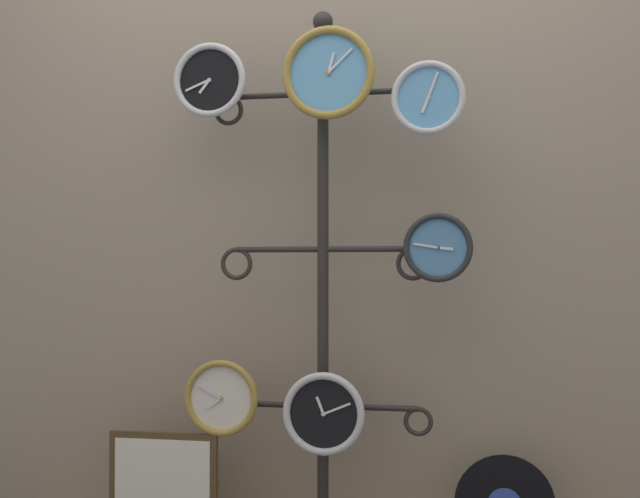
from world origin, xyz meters
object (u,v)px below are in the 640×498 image
object	(u,v)px
clock_top_right	(428,98)
picture_frame	(163,486)
clock_top_left	(210,80)
clock_bottom_center	(324,414)
clock_middle_right	(438,248)
clock_bottom_left	(221,398)
display_stand	(323,384)
clock_top_center	(329,73)

from	to	relation	value
clock_top_right	picture_frame	bearing A→B (deg)	179.89
clock_top_left	clock_bottom_center	bearing A→B (deg)	-2.73
clock_middle_right	clock_top_right	bearing A→B (deg)	-141.52
clock_bottom_left	picture_frame	world-z (taller)	clock_bottom_left
display_stand	clock_top_left	world-z (taller)	display_stand
clock_top_center	clock_bottom_left	distance (m)	1.13
clock_top_left	clock_bottom_center	world-z (taller)	clock_top_left
clock_top_center	clock_bottom_center	world-z (taller)	clock_top_center
clock_bottom_center	clock_top_center	bearing A→B (deg)	30.68
clock_top_left	clock_top_center	xyz separation A→B (m)	(0.41, -0.01, 0.01)
clock_bottom_left	clock_bottom_center	world-z (taller)	clock_bottom_left
clock_top_center	clock_top_right	distance (m)	0.34
clock_top_left	clock_bottom_left	xyz separation A→B (m)	(0.04, 0.00, -1.06)
clock_middle_right	clock_top_left	bearing A→B (deg)	-178.68
clock_bottom_center	clock_top_right	bearing A→B (deg)	2.40
clock_top_center	clock_top_right	bearing A→B (deg)	0.98
clock_top_right	clock_middle_right	size ratio (longest dim) A/B	1.07
clock_top_center	clock_bottom_left	size ratio (longest dim) A/B	1.20
clock_middle_right	display_stand	bearing A→B (deg)	169.08
clock_bottom_left	clock_top_center	bearing A→B (deg)	-1.93
clock_top_center	clock_middle_right	bearing A→B (deg)	4.51
clock_middle_right	picture_frame	bearing A→B (deg)	-178.73
clock_top_left	clock_top_right	xyz separation A→B (m)	(0.73, -0.00, -0.09)
clock_top_center	clock_bottom_left	world-z (taller)	clock_top_center
clock_bottom_center	picture_frame	bearing A→B (deg)	178.36
clock_top_right	clock_bottom_center	bearing A→B (deg)	-177.60
clock_top_left	picture_frame	bearing A→B (deg)	-178.97
display_stand	clock_bottom_center	distance (m)	0.14
clock_top_center	clock_top_right	size ratio (longest dim) A/B	1.29
clock_top_center	clock_top_left	bearing A→B (deg)	178.58
clock_top_left	clock_top_right	distance (m)	0.74
display_stand	clock_top_right	world-z (taller)	display_stand
clock_top_left	picture_frame	size ratio (longest dim) A/B	0.66
clock_top_center	clock_bottom_center	xyz separation A→B (m)	(-0.01, -0.01, -1.10)
display_stand	clock_top_right	bearing A→B (deg)	-15.05
clock_bottom_center	display_stand	bearing A→B (deg)	102.68
display_stand	clock_middle_right	distance (m)	0.60
display_stand	clock_bottom_center	bearing A→B (deg)	-77.32
display_stand	clock_middle_right	xyz separation A→B (m)	(0.39, -0.08, 0.45)
display_stand	picture_frame	world-z (taller)	display_stand
clock_top_left	clock_bottom_center	size ratio (longest dim) A/B	0.94
clock_middle_right	clock_bottom_left	distance (m)	0.87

